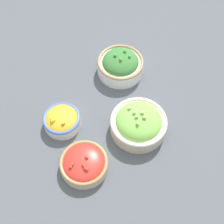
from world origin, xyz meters
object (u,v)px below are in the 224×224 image
at_px(bowl_lettuce, 139,123).
at_px(bowl_broccoli, 120,64).
at_px(bowl_squash, 62,120).
at_px(bowl_cherry_tomatoes, 84,163).

distance_m(bowl_lettuce, bowl_broccoli, 0.25).
xyz_separation_m(bowl_broccoli, bowl_squash, (0.27, -0.12, -0.01)).
xyz_separation_m(bowl_cherry_tomatoes, bowl_squash, (-0.12, -0.12, 0.00)).
distance_m(bowl_cherry_tomatoes, bowl_squash, 0.17).
bearing_deg(bowl_broccoli, bowl_squash, -23.15).
xyz_separation_m(bowl_lettuce, bowl_squash, (0.06, -0.24, -0.01)).
bearing_deg(bowl_broccoli, bowl_lettuce, 30.09).
relative_size(bowl_lettuce, bowl_squash, 1.48).
height_order(bowl_cherry_tomatoes, bowl_squash, same).
bearing_deg(bowl_squash, bowl_cherry_tomatoes, 45.05).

